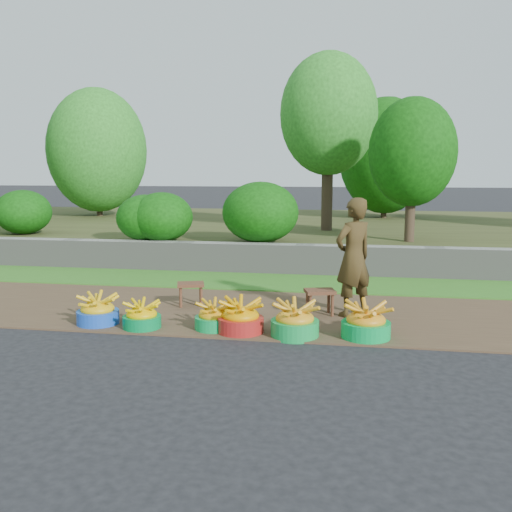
% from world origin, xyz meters
% --- Properties ---
extents(ground_plane, '(120.00, 120.00, 0.00)m').
position_xyz_m(ground_plane, '(0.00, 0.00, 0.00)').
color(ground_plane, black).
rests_on(ground_plane, ground).
extents(dirt_shoulder, '(80.00, 2.50, 0.02)m').
position_xyz_m(dirt_shoulder, '(0.00, 1.25, 0.01)').
color(dirt_shoulder, '#4E3A27').
rests_on(dirt_shoulder, ground).
extents(grass_verge, '(80.00, 1.50, 0.04)m').
position_xyz_m(grass_verge, '(0.00, 3.25, 0.02)').
color(grass_verge, '#367922').
rests_on(grass_verge, ground).
extents(retaining_wall, '(80.00, 0.35, 0.55)m').
position_xyz_m(retaining_wall, '(0.00, 4.10, 0.28)').
color(retaining_wall, gray).
rests_on(retaining_wall, ground).
extents(earth_bank, '(80.00, 10.00, 0.50)m').
position_xyz_m(earth_bank, '(0.00, 9.00, 0.25)').
color(earth_bank, '#3E431E').
rests_on(earth_bank, ground).
extents(vegetation, '(35.02, 8.64, 4.80)m').
position_xyz_m(vegetation, '(-5.07, 7.83, 2.72)').
color(vegetation, '#392C1E').
rests_on(vegetation, earth_bank).
extents(basin_a, '(0.50, 0.50, 0.38)m').
position_xyz_m(basin_a, '(-2.18, 0.33, 0.17)').
color(basin_a, blue).
rests_on(basin_a, ground).
extents(basin_b, '(0.45, 0.45, 0.34)m').
position_xyz_m(basin_b, '(-1.59, 0.25, 0.15)').
color(basin_b, '#007F3A').
rests_on(basin_b, ground).
extents(basin_c, '(0.46, 0.46, 0.34)m').
position_xyz_m(basin_c, '(-0.74, 0.35, 0.15)').
color(basin_c, '#0B9946').
rests_on(basin_c, ground).
extents(basin_d, '(0.53, 0.53, 0.40)m').
position_xyz_m(basin_d, '(-0.41, 0.28, 0.18)').
color(basin_d, '#A51D1A').
rests_on(basin_d, ground).
extents(basin_e, '(0.54, 0.54, 0.40)m').
position_xyz_m(basin_e, '(0.22, 0.24, 0.18)').
color(basin_e, '#119A40').
rests_on(basin_e, ground).
extents(basin_f, '(0.54, 0.54, 0.41)m').
position_xyz_m(basin_f, '(1.00, 0.30, 0.18)').
color(basin_f, '#029E42').
rests_on(basin_f, ground).
extents(stool_left, '(0.43, 0.37, 0.32)m').
position_xyz_m(stool_left, '(-1.33, 1.42, 0.27)').
color(stool_left, '#54301E').
rests_on(stool_left, dirt_shoulder).
extents(stool_right, '(0.44, 0.38, 0.33)m').
position_xyz_m(stool_right, '(0.44, 1.22, 0.28)').
color(stool_right, '#54301E').
rests_on(stool_right, dirt_shoulder).
extents(vendor_woman, '(0.65, 0.63, 1.51)m').
position_xyz_m(vendor_woman, '(0.85, 1.25, 0.77)').
color(vendor_woman, black).
rests_on(vendor_woman, dirt_shoulder).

